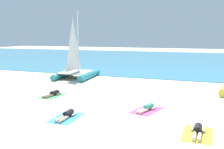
{
  "coord_description": "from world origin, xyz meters",
  "views": [
    {
      "loc": [
        6.3,
        -11.16,
        3.77
      ],
      "look_at": [
        0.0,
        5.11,
        1.2
      ],
      "focal_mm": 42.18,
      "sensor_mm": 36.0,
      "label": 1
    }
  ],
  "objects_px": {
    "sunbather_center_right": "(147,108)",
    "sunbather_rightmost": "(198,130)",
    "towel_leftmost": "(53,96)",
    "sailboat_teal": "(76,68)",
    "towel_center_right": "(146,110)",
    "towel_center_left": "(66,118)",
    "sunbather_leftmost": "(53,94)",
    "towel_rightmost": "(197,134)",
    "sunbather_center_left": "(67,115)"
  },
  "relations": [
    {
      "from": "sunbather_center_right",
      "to": "towel_rightmost",
      "type": "xyz_separation_m",
      "value": [
        2.61,
        -2.55,
        -0.13
      ]
    },
    {
      "from": "towel_center_left",
      "to": "sunbather_rightmost",
      "type": "bearing_deg",
      "value": 0.98
    },
    {
      "from": "sunbather_leftmost",
      "to": "towel_center_left",
      "type": "distance_m",
      "value": 4.84
    },
    {
      "from": "sailboat_teal",
      "to": "sunbather_rightmost",
      "type": "relative_size",
      "value": 3.85
    },
    {
      "from": "sunbather_center_left",
      "to": "towel_rightmost",
      "type": "relative_size",
      "value": 0.82
    },
    {
      "from": "towel_center_right",
      "to": "towel_rightmost",
      "type": "xyz_separation_m",
      "value": [
        2.63,
        -2.49,
        0.0
      ]
    },
    {
      "from": "towel_leftmost",
      "to": "sailboat_teal",
      "type": "bearing_deg",
      "value": 106.81
    },
    {
      "from": "sunbather_center_left",
      "to": "towel_center_right",
      "type": "distance_m",
      "value": 4.03
    },
    {
      "from": "sunbather_center_left",
      "to": "sunbather_center_right",
      "type": "bearing_deg",
      "value": 34.08
    },
    {
      "from": "sailboat_teal",
      "to": "towel_center_right",
      "type": "distance_m",
      "value": 11.59
    },
    {
      "from": "towel_leftmost",
      "to": "sunbather_center_left",
      "type": "bearing_deg",
      "value": -48.12
    },
    {
      "from": "sunbather_leftmost",
      "to": "towel_center_left",
      "type": "bearing_deg",
      "value": -46.51
    },
    {
      "from": "sunbather_leftmost",
      "to": "towel_rightmost",
      "type": "bearing_deg",
      "value": -19.35
    },
    {
      "from": "sunbather_rightmost",
      "to": "towel_rightmost",
      "type": "bearing_deg",
      "value": -90.0
    },
    {
      "from": "sailboat_teal",
      "to": "sunbather_center_right",
      "type": "xyz_separation_m",
      "value": [
        8.44,
        -7.86,
        -0.76
      ]
    },
    {
      "from": "towel_center_right",
      "to": "sunbather_center_right",
      "type": "xyz_separation_m",
      "value": [
        0.02,
        0.06,
        0.13
      ]
    },
    {
      "from": "towel_center_right",
      "to": "sunbather_rightmost",
      "type": "distance_m",
      "value": 3.57
    },
    {
      "from": "sunbather_leftmost",
      "to": "towel_center_left",
      "type": "xyz_separation_m",
      "value": [
        3.16,
        -3.66,
        -0.13
      ]
    },
    {
      "from": "sunbather_center_right",
      "to": "sunbather_rightmost",
      "type": "distance_m",
      "value": 3.6
    },
    {
      "from": "towel_leftmost",
      "to": "towel_rightmost",
      "type": "xyz_separation_m",
      "value": [
        8.98,
        -3.56,
        0.0
      ]
    },
    {
      "from": "towel_center_right",
      "to": "towel_leftmost",
      "type": "bearing_deg",
      "value": 170.41
    },
    {
      "from": "towel_leftmost",
      "to": "sunbather_rightmost",
      "type": "relative_size",
      "value": 1.22
    },
    {
      "from": "sailboat_teal",
      "to": "sunbather_rightmost",
      "type": "height_order",
      "value": "sailboat_teal"
    },
    {
      "from": "sunbather_center_right",
      "to": "towel_leftmost",
      "type": "bearing_deg",
      "value": -173.94
    },
    {
      "from": "towel_center_right",
      "to": "sunbather_rightmost",
      "type": "xyz_separation_m",
      "value": [
        2.63,
        -2.42,
        0.13
      ]
    },
    {
      "from": "sailboat_teal",
      "to": "towel_leftmost",
      "type": "distance_m",
      "value": 7.21
    },
    {
      "from": "towel_leftmost",
      "to": "sunbather_center_left",
      "type": "relative_size",
      "value": 1.21
    },
    {
      "from": "towel_center_left",
      "to": "sunbather_rightmost",
      "type": "distance_m",
      "value": 5.82
    },
    {
      "from": "towel_rightmost",
      "to": "sunbather_rightmost",
      "type": "xyz_separation_m",
      "value": [
        -0.0,
        0.07,
        0.13
      ]
    },
    {
      "from": "towel_center_left",
      "to": "sunbather_center_right",
      "type": "bearing_deg",
      "value": 38.88
    },
    {
      "from": "towel_leftmost",
      "to": "towel_center_right",
      "type": "xyz_separation_m",
      "value": [
        6.35,
        -1.07,
        0.0
      ]
    },
    {
      "from": "towel_center_left",
      "to": "sunbather_rightmost",
      "type": "height_order",
      "value": "sunbather_rightmost"
    },
    {
      "from": "towel_center_left",
      "to": "sunbather_center_right",
      "type": "xyz_separation_m",
      "value": [
        3.2,
        2.58,
        0.13
      ]
    },
    {
      "from": "sunbather_center_right",
      "to": "towel_center_left",
      "type": "bearing_deg",
      "value": -126.05
    },
    {
      "from": "towel_leftmost",
      "to": "sunbather_leftmost",
      "type": "distance_m",
      "value": 0.14
    },
    {
      "from": "sailboat_teal",
      "to": "sunbather_rightmost",
      "type": "bearing_deg",
      "value": -49.35
    },
    {
      "from": "sunbather_center_right",
      "to": "sunbather_rightmost",
      "type": "xyz_separation_m",
      "value": [
        2.61,
        -2.48,
        0.0
      ]
    },
    {
      "from": "towel_center_left",
      "to": "towel_rightmost",
      "type": "bearing_deg",
      "value": 0.32
    },
    {
      "from": "towel_leftmost",
      "to": "towel_center_right",
      "type": "distance_m",
      "value": 6.44
    },
    {
      "from": "sunbather_center_left",
      "to": "towel_rightmost",
      "type": "xyz_separation_m",
      "value": [
        5.82,
        -0.03,
        -0.13
      ]
    },
    {
      "from": "towel_center_left",
      "to": "sailboat_teal",
      "type": "bearing_deg",
      "value": 116.63
    },
    {
      "from": "towel_center_left",
      "to": "towel_rightmost",
      "type": "relative_size",
      "value": 1.0
    },
    {
      "from": "towel_center_left",
      "to": "towel_center_right",
      "type": "bearing_deg",
      "value": 38.33
    },
    {
      "from": "towel_center_right",
      "to": "sunbather_rightmost",
      "type": "relative_size",
      "value": 1.22
    },
    {
      "from": "towel_center_left",
      "to": "towel_center_right",
      "type": "height_order",
      "value": "same"
    },
    {
      "from": "sunbather_center_right",
      "to": "towel_rightmost",
      "type": "bearing_deg",
      "value": -29.29
    },
    {
      "from": "sailboat_teal",
      "to": "sunbather_leftmost",
      "type": "bearing_deg",
      "value": -79.26
    },
    {
      "from": "towel_leftmost",
      "to": "sunbather_rightmost",
      "type": "height_order",
      "value": "sunbather_rightmost"
    },
    {
      "from": "towel_center_right",
      "to": "towel_center_left",
      "type": "bearing_deg",
      "value": -141.67
    },
    {
      "from": "sunbather_center_right",
      "to": "sunbather_rightmost",
      "type": "bearing_deg",
      "value": -28.53
    }
  ]
}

